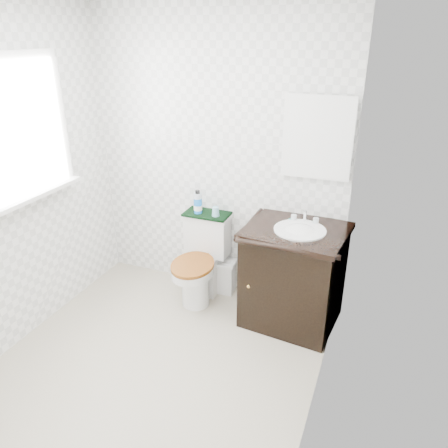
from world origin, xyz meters
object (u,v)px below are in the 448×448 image
Objects in this scene: vanity at (294,273)px; mouthwash_bottle at (198,203)px; trash_bin at (223,276)px; cup at (216,211)px; toilet at (202,263)px.

mouthwash_bottle reaches higher than vanity.
cup reaches higher than trash_bin.
toilet is at bearing -138.96° from trash_bin.
toilet is 2.39× the size of trash_bin.
toilet is 8.99× the size of cup.
mouthwash_bottle is at bearing 177.83° from cup.
vanity is at bearing -16.38° from trash_bin.
toilet is 3.61× the size of mouthwash_bottle.
toilet is 0.26m from trash_bin.
trash_bin is 0.72m from mouthwash_bottle.
vanity reaches higher than cup.
trash_bin is (0.15, 0.13, -0.17)m from toilet.
mouthwash_bottle is (-0.07, 0.09, 0.52)m from toilet.
cup is at bearing 167.80° from vanity.
trash_bin is 0.64m from cup.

